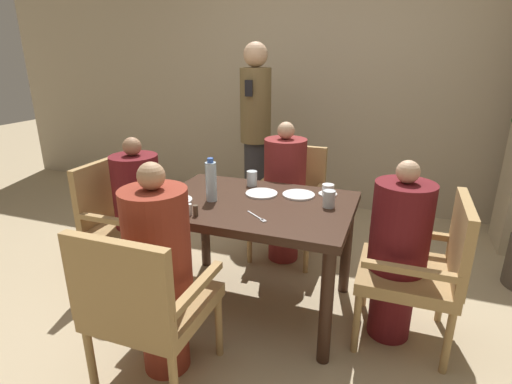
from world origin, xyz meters
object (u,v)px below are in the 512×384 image
Objects in this scene: diner_in_left_chair at (139,211)px; plate_main_right at (262,194)px; chair_near_corner at (145,302)px; teacup_with_saucer at (328,190)px; glass_tall_mid at (329,199)px; chair_far_side at (289,197)px; diner_in_far_chair at (285,192)px; diner_in_near_chair at (160,270)px; chair_right_side at (423,265)px; glass_tall_near at (252,178)px; plate_main_left at (299,195)px; plate_dessert_center at (175,200)px; water_bottle at (211,181)px; diner_in_right_chair at (398,251)px; chair_left_side at (123,217)px; standing_host at (256,130)px.

plate_main_right is (0.86, 0.15, 0.18)m from diner_in_left_chair.
teacup_with_saucer is at bearing 60.11° from chair_near_corner.
diner_in_left_chair is at bearing -176.78° from glass_tall_mid.
chair_far_side reaches higher than teacup_with_saucer.
diner_in_far_chair is 0.99× the size of diner_in_near_chair.
chair_right_side is 1.19m from glass_tall_near.
chair_right_side is at bearing -14.94° from plate_main_left.
plate_dessert_center is at bearing 112.31° from diner_in_near_chair.
water_bottle is at bearing -108.57° from diner_in_far_chair.
water_bottle is at bearing -168.73° from glass_tall_mid.
diner_in_left_chair is 1.32m from glass_tall_mid.
diner_in_right_chair is at bearing -10.11° from glass_tall_mid.
chair_left_side is 8.61× the size of glass_tall_near.
standing_host is (-1.35, 1.37, 0.36)m from diner_in_right_chair.
plate_main_left and plate_dessert_center have the same top height.
diner_in_near_chair is at bearing -42.02° from chair_left_side.
water_bottle is 0.71m from glass_tall_mid.
glass_tall_mid is at bearing -31.20° from plate_main_left.
diner_in_right_chair is (0.86, -0.68, -0.02)m from diner_in_far_chair.
chair_far_side is (0.99, 0.82, 0.00)m from chair_left_side.
chair_far_side reaches higher than plate_main_right.
diner_in_left_chair is at bearing 126.98° from chair_near_corner.
glass_tall_mid is at bearing -78.06° from teacup_with_saucer.
chair_far_side reaches higher than plate_main_left.
diner_in_far_chair is 0.55m from plate_main_left.
teacup_with_saucer is 0.52m from glass_tall_near.
diner_in_right_chair is 0.95× the size of diner_in_near_chair.
chair_right_side is (1.85, -0.00, -0.06)m from diner_in_left_chair.
diner_in_left_chair is at bearing -170.40° from plate_main_right.
chair_far_side is at bearing -47.97° from standing_host.
chair_right_side reaches higher than plate_main_left.
glass_tall_mid is (1.44, 0.07, 0.29)m from chair_left_side.
standing_host reaches higher than glass_tall_near.
water_bottle is (-0.25, -0.21, 0.12)m from plate_main_right.
plate_dessert_center is at bearing 107.99° from chair_near_corner.
diner_in_far_chair is at bearing 34.39° from chair_left_side.
diner_in_right_chair is at bearing -43.75° from chair_far_side.
chair_far_side is 1.10m from plate_dessert_center.
chair_right_side is 0.15m from diner_in_right_chair.
diner_in_right_chair is at bearing 31.87° from diner_in_near_chair.
diner_in_far_chair is at bearing 141.50° from diner_in_right_chair.
chair_left_side is 1.00× the size of chair_near_corner.
chair_far_side is at bearing 90.25° from plate_main_right.
standing_host reaches higher than chair_far_side.
plate_main_right is (0.00, -0.54, 0.16)m from diner_in_far_chair.
chair_far_side is at bearing 140.52° from chair_right_side.
diner_in_far_chair is at bearing 61.46° from plate_dessert_center.
glass_tall_near is at bearing 179.24° from teacup_with_saucer.
plate_main_left is at bearing -14.92° from glass_tall_near.
plate_main_right is 1.00× the size of plate_dessert_center.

